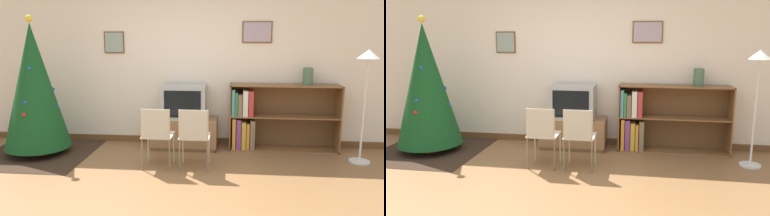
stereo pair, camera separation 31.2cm
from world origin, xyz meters
The scene contains 11 objects.
ground_plane centered at (0.00, 0.00, 0.00)m, with size 24.00×24.00×0.00m, color brown.
wall_back centered at (0.00, 2.27, 1.35)m, with size 8.05×0.11×2.70m.
area_rug centered at (-2.07, 1.46, 0.00)m, with size 1.57×1.68×0.01m.
christmas_tree centered at (-2.07, 1.46, 1.00)m, with size 0.95×0.95×2.01m.
tv_console centered at (0.06, 1.96, 0.24)m, with size 1.01×0.48×0.48m.
television centered at (0.06, 1.96, 0.73)m, with size 0.67×0.47×0.52m.
folding_chair_left centered at (-0.19, 1.00, 0.47)m, with size 0.40×0.40×0.82m.
folding_chair_right centered at (0.30, 1.00, 0.47)m, with size 0.40×0.40×0.82m.
bookshelf centered at (1.27, 2.04, 0.48)m, with size 1.64×0.36×1.00m.
vase centered at (1.90, 2.06, 1.14)m, with size 0.15×0.15×0.26m.
standing_lamp centered at (2.56, 1.52, 1.19)m, with size 0.28×0.28×1.55m.
Camera 1 is at (0.75, -3.64, 1.75)m, focal length 35.00 mm.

